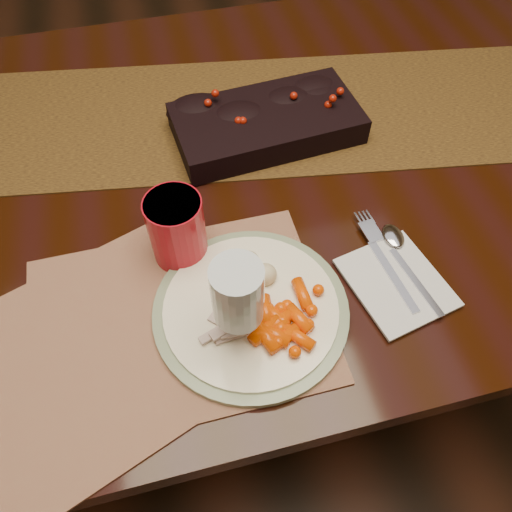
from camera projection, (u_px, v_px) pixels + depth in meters
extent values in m
plane|color=black|center=(247.00, 340.00, 1.50)|extent=(5.00, 5.00, 0.00)
cube|color=black|center=(245.00, 272.00, 1.20)|extent=(1.80, 1.00, 0.75)
cube|color=black|center=(230.00, 115.00, 0.95)|extent=(1.72, 0.60, 0.00)
cube|color=brown|center=(178.00, 319.00, 0.70)|extent=(0.42, 0.31, 0.00)
cube|color=brown|center=(68.00, 370.00, 0.66)|extent=(0.52, 0.45, 0.00)
cylinder|color=white|center=(251.00, 309.00, 0.70)|extent=(0.32, 0.32, 0.02)
cube|color=silver|center=(396.00, 282.00, 0.73)|extent=(0.16, 0.17, 0.01)
cylinder|color=#A90D1B|center=(177.00, 229.00, 0.72)|extent=(0.09, 0.09, 0.11)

